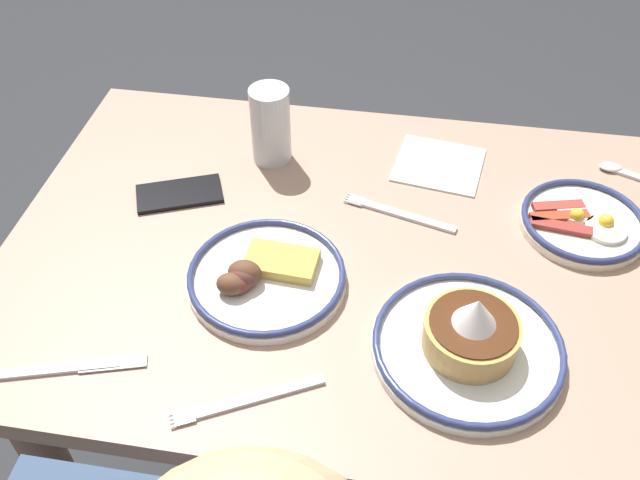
% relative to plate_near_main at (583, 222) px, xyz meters
% --- Properties ---
extents(ground_plane, '(6.00, 6.00, 0.00)m').
position_rel_plate_near_main_xyz_m(ground_plane, '(0.35, 0.11, -0.75)').
color(ground_plane, '#303336').
extents(dining_table, '(1.13, 0.77, 0.73)m').
position_rel_plate_near_main_xyz_m(dining_table, '(0.35, 0.11, -0.14)').
color(dining_table, tan).
rests_on(dining_table, ground_plane).
extents(plate_near_main, '(0.20, 0.20, 0.04)m').
position_rel_plate_near_main_xyz_m(plate_near_main, '(0.00, 0.00, 0.00)').
color(plate_near_main, silver).
rests_on(plate_near_main, dining_table).
extents(plate_center_pancakes, '(0.24, 0.24, 0.05)m').
position_rel_plate_near_main_xyz_m(plate_center_pancakes, '(0.48, 0.20, 0.00)').
color(plate_center_pancakes, white).
rests_on(plate_center_pancakes, dining_table).
extents(plate_far_companion, '(0.26, 0.26, 0.11)m').
position_rel_plate_near_main_xyz_m(plate_far_companion, '(0.18, 0.28, 0.01)').
color(plate_far_companion, white).
rests_on(plate_far_companion, dining_table).
extents(drinking_glass, '(0.07, 0.07, 0.14)m').
position_rel_plate_near_main_xyz_m(drinking_glass, '(0.54, -0.10, 0.05)').
color(drinking_glass, silver).
rests_on(drinking_glass, dining_table).
extents(cell_phone, '(0.16, 0.12, 0.01)m').
position_rel_plate_near_main_xyz_m(cell_phone, '(0.67, 0.03, -0.01)').
color(cell_phone, black).
rests_on(cell_phone, dining_table).
extents(paper_napkin, '(0.17, 0.16, 0.00)m').
position_rel_plate_near_main_xyz_m(paper_napkin, '(0.24, -0.13, -0.01)').
color(paper_napkin, white).
rests_on(paper_napkin, dining_table).
extents(fork_near, '(0.19, 0.11, 0.01)m').
position_rel_plate_near_main_xyz_m(fork_near, '(0.46, 0.41, -0.01)').
color(fork_near, silver).
rests_on(fork_near, dining_table).
extents(fork_far, '(0.19, 0.07, 0.01)m').
position_rel_plate_near_main_xyz_m(fork_far, '(0.30, 0.02, -0.01)').
color(fork_far, silver).
rests_on(fork_far, dining_table).
extents(butter_knife, '(0.22, 0.08, 0.01)m').
position_rel_plate_near_main_xyz_m(butter_knife, '(0.72, 0.40, -0.01)').
color(butter_knife, silver).
rests_on(butter_knife, dining_table).
extents(tea_spoon, '(0.17, 0.08, 0.01)m').
position_rel_plate_near_main_xyz_m(tea_spoon, '(-0.11, -0.15, -0.01)').
color(tea_spoon, silver).
rests_on(tea_spoon, dining_table).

